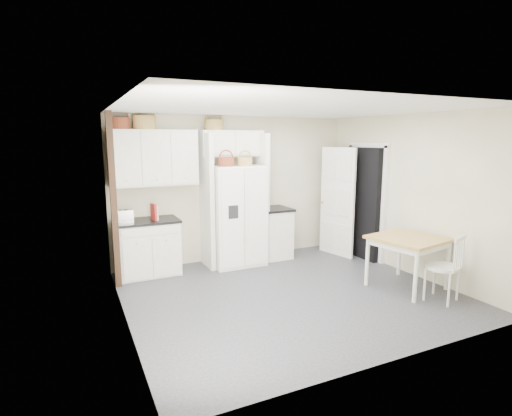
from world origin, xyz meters
TOP-DOWN VIEW (x-y plane):
  - floor at (0.00, 0.00)m, footprint 4.50×4.50m
  - ceiling at (0.00, 0.00)m, footprint 4.50×4.50m
  - wall_back at (0.00, 2.00)m, footprint 4.50×0.00m
  - wall_left at (-2.25, 0.00)m, footprint 0.00×4.00m
  - wall_right at (2.25, 0.00)m, footprint 0.00×4.00m
  - refrigerator at (-0.15, 1.63)m, footprint 0.91×0.73m
  - base_cab_left at (-1.67, 1.70)m, footprint 0.95×0.60m
  - base_cab_right at (0.65, 1.70)m, footprint 0.51×0.61m
  - dining_table at (1.70, -0.54)m, footprint 1.09×1.09m
  - windsor_chair at (1.76, -1.11)m, footprint 0.58×0.56m
  - counter_left at (-1.67, 1.70)m, footprint 0.99×0.64m
  - counter_right at (0.65, 1.70)m, footprint 0.55×0.65m
  - toaster at (-2.05, 1.61)m, footprint 0.31×0.20m
  - cookbook_red at (-1.58, 1.62)m, footprint 0.07×0.18m
  - cookbook_cream at (-1.54, 1.62)m, footprint 0.05×0.16m
  - basket_upper_a at (-1.99, 1.83)m, footprint 0.31×0.31m
  - basket_upper_b at (-1.62, 1.83)m, footprint 0.36×0.36m
  - basket_bridge_a at (-0.46, 1.83)m, footprint 0.31×0.31m
  - basket_fridge_a at (-0.36, 1.53)m, footprint 0.27×0.27m
  - basket_fridge_b at (-0.02, 1.53)m, footprint 0.26×0.26m
  - upper_cabinet at (-1.50, 1.83)m, footprint 1.40×0.34m
  - bridge_cabinet at (-0.15, 1.83)m, footprint 1.12×0.34m
  - fridge_panel_left at (-0.66, 1.70)m, footprint 0.08×0.60m
  - fridge_panel_right at (0.36, 1.70)m, footprint 0.08×0.60m
  - trim_post at (-2.20, 1.35)m, footprint 0.09×0.09m
  - doorway_void at (2.16, 1.00)m, footprint 0.18×0.85m
  - door_slab at (1.80, 1.33)m, footprint 0.21×0.79m

SIDE VIEW (x-z plane):
  - floor at x=0.00m, z-range 0.00..0.00m
  - dining_table at x=1.70m, z-range 0.00..0.78m
  - base_cab_left at x=-1.67m, z-range 0.00..0.88m
  - base_cab_right at x=0.65m, z-range 0.00..0.90m
  - windsor_chair at x=1.76m, z-range 0.00..0.96m
  - refrigerator at x=-0.15m, z-range 0.00..1.75m
  - counter_left at x=-1.67m, z-range 0.88..0.92m
  - counter_right at x=0.65m, z-range 0.90..0.94m
  - toaster at x=-2.05m, z-range 0.92..1.12m
  - doorway_void at x=2.16m, z-range 0.00..2.05m
  - door_slab at x=1.80m, z-range 0.00..2.05m
  - cookbook_cream at x=-1.54m, z-range 0.92..1.15m
  - cookbook_red at x=-1.58m, z-range 0.92..1.18m
  - fridge_panel_left at x=-0.66m, z-range 0.00..2.30m
  - fridge_panel_right at x=0.36m, z-range 0.00..2.30m
  - wall_back at x=0.00m, z-range -0.95..3.55m
  - wall_left at x=-2.25m, z-range -0.70..3.30m
  - wall_right at x=2.25m, z-range -0.70..3.30m
  - trim_post at x=-2.20m, z-range 0.00..2.60m
  - basket_fridge_b at x=-0.02m, z-range 1.75..1.89m
  - basket_fridge_a at x=-0.36m, z-range 1.75..1.90m
  - upper_cabinet at x=-1.50m, z-range 1.45..2.35m
  - bridge_cabinet at x=-0.15m, z-range 1.90..2.35m
  - basket_upper_a at x=-1.99m, z-range 2.35..2.53m
  - basket_bridge_a at x=-0.46m, z-range 2.35..2.53m
  - basket_upper_b at x=-1.62m, z-range 2.35..2.56m
  - ceiling at x=0.00m, z-range 2.60..2.60m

